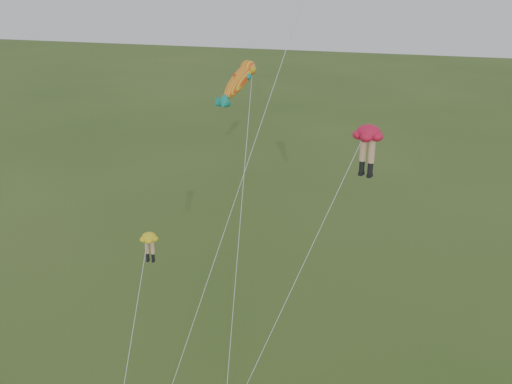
# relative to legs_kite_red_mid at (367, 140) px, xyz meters

# --- Properties ---
(legs_kite_red_mid) EXTENTS (6.73, 7.76, 15.12)m
(legs_kite_red_mid) POSITION_rel_legs_kite_red_mid_xyz_m (0.00, 0.00, 0.00)
(legs_kite_red_mid) COLOR red
(legs_kite_red_mid) RESTS_ON ground
(legs_kite_yellow) EXTENTS (1.12, 6.22, 9.31)m
(legs_kite_yellow) POSITION_rel_legs_kite_red_mid_xyz_m (-10.72, -3.65, -5.77)
(legs_kite_yellow) COLOR yellow
(legs_kite_yellow) RESTS_ON ground
(fish_kite) EXTENTS (2.64, 9.70, 18.13)m
(fish_kite) POSITION_rel_legs_kite_red_mid_xyz_m (-6.79, 0.24, 2.51)
(fish_kite) COLOR gold
(fish_kite) RESTS_ON ground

